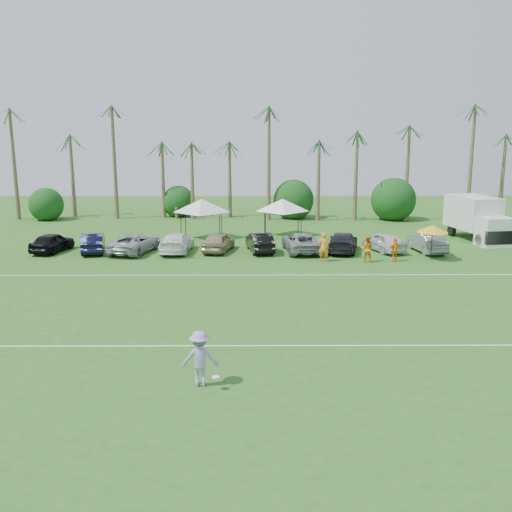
{
  "coord_description": "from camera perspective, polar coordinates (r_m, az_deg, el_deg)",
  "views": [
    {
      "loc": [
        1.8,
        -20.06,
        8.5
      ],
      "look_at": [
        1.99,
        12.14,
        1.6
      ],
      "focal_mm": 40.0,
      "sensor_mm": 36.0,
      "label": 1
    }
  ],
  "objects": [
    {
      "name": "bush_tree_0",
      "position": [
        62.97,
        -19.72,
        5.28
      ],
      "size": [
        4.0,
        4.0,
        4.0
      ],
      "color": "brown",
      "rests_on": "ground"
    },
    {
      "name": "palm_tree_3",
      "position": [
        58.9,
        -10.21,
        13.43
      ],
      "size": [
        2.4,
        2.4,
        11.9
      ],
      "color": "brown",
      "rests_on": "ground"
    },
    {
      "name": "parked_car_9",
      "position": [
        43.65,
        16.67,
        1.31
      ],
      "size": [
        2.09,
        4.51,
        1.43
      ],
      "primitive_type": "imported",
      "rotation": [
        0.0,
        0.0,
        3.28
      ],
      "color": "slate",
      "rests_on": "ground"
    },
    {
      "name": "canopy_tent_right",
      "position": [
        48.36,
        2.67,
        5.73
      ],
      "size": [
        4.54,
        4.54,
        3.68
      ],
      "color": "black",
      "rests_on": "ground"
    },
    {
      "name": "sideline_player_b",
      "position": [
        39.25,
        11.03,
        0.71
      ],
      "size": [
        1.01,
        0.87,
        1.81
      ],
      "primitive_type": "imported",
      "rotation": [
        0.0,
        0.0,
        2.91
      ],
      "color": "orange",
      "rests_on": "ground"
    },
    {
      "name": "parked_car_1",
      "position": [
        43.45,
        -15.97,
        1.3
      ],
      "size": [
        2.4,
        4.57,
        1.43
      ],
      "primitive_type": "imported",
      "rotation": [
        0.0,
        0.0,
        3.35
      ],
      "color": "black",
      "rests_on": "ground"
    },
    {
      "name": "bush_tree_1",
      "position": [
        59.95,
        -7.86,
        5.56
      ],
      "size": [
        4.0,
        4.0,
        4.0
      ],
      "color": "brown",
      "rests_on": "ground"
    },
    {
      "name": "sideline_player_c",
      "position": [
        39.81,
        13.72,
        0.62
      ],
      "size": [
        1.03,
        0.72,
        1.63
      ],
      "primitive_type": "imported",
      "rotation": [
        0.0,
        0.0,
        3.51
      ],
      "color": "orange",
      "rests_on": "ground"
    },
    {
      "name": "palm_tree_11",
      "position": [
        63.31,
        23.7,
        12.52
      ],
      "size": [
        2.4,
        2.4,
        11.9
      ],
      "color": "brown",
      "rests_on": "ground"
    },
    {
      "name": "palm_tree_4",
      "position": [
        58.36,
        -6.16,
        11.02
      ],
      "size": [
        2.4,
        2.4,
        8.9
      ],
      "color": "brown",
      "rests_on": "ground"
    },
    {
      "name": "ground",
      "position": [
        21.86,
        -5.13,
        -10.84
      ],
      "size": [
        120.0,
        120.0,
        0.0
      ],
      "primitive_type": "plane",
      "color": "#2A5B1B",
      "rests_on": "ground"
    },
    {
      "name": "palm_tree_7",
      "position": [
        58.41,
        5.91,
        13.56
      ],
      "size": [
        2.4,
        2.4,
        11.9
      ],
      "color": "brown",
      "rests_on": "ground"
    },
    {
      "name": "parked_car_8",
      "position": [
        43.13,
        12.67,
        1.4
      ],
      "size": [
        2.92,
        4.52,
        1.43
      ],
      "primitive_type": "imported",
      "rotation": [
        0.0,
        0.0,
        3.46
      ],
      "color": "silver",
      "rests_on": "ground"
    },
    {
      "name": "palm_tree_6",
      "position": [
        58.11,
        1.87,
        12.79
      ],
      "size": [
        2.4,
        2.4,
        10.9
      ],
      "color": "brown",
      "rests_on": "ground"
    },
    {
      "name": "palm_tree_5",
      "position": [
        58.09,
        -2.17,
        11.94
      ],
      "size": [
        2.4,
        2.4,
        9.9
      ],
      "color": "brown",
      "rests_on": "ground"
    },
    {
      "name": "palm_tree_1",
      "position": [
        61.03,
        -18.67,
        11.34
      ],
      "size": [
        2.4,
        2.4,
        9.9
      ],
      "color": "brown",
      "rests_on": "ground"
    },
    {
      "name": "parked_car_4",
      "position": [
        42.13,
        -3.78,
        1.42
      ],
      "size": [
        2.57,
        4.47,
        1.43
      ],
      "primitive_type": "imported",
      "rotation": [
        0.0,
        0.0,
        2.92
      ],
      "color": "tan",
      "rests_on": "ground"
    },
    {
      "name": "parked_car_0",
      "position": [
        44.51,
        -19.71,
        1.31
      ],
      "size": [
        2.5,
        4.46,
        1.43
      ],
      "primitive_type": "imported",
      "rotation": [
        0.0,
        0.0,
        2.94
      ],
      "color": "black",
      "rests_on": "ground"
    },
    {
      "name": "market_umbrella",
      "position": [
        40.7,
        17.25,
        2.61
      ],
      "size": [
        2.18,
        2.18,
        2.43
      ],
      "color": "black",
      "rests_on": "ground"
    },
    {
      "name": "frisbee_player",
      "position": [
        19.9,
        -5.63,
        -10.16
      ],
      "size": [
        1.34,
        0.93,
        1.97
      ],
      "rotation": [
        0.0,
        0.0,
        3.18
      ],
      "color": "#9B8FCA",
      "rests_on": "ground"
    },
    {
      "name": "field_lines",
      "position": [
        29.37,
        -3.85,
        -4.74
      ],
      "size": [
        80.0,
        12.1,
        0.01
      ],
      "color": "white",
      "rests_on": "ground"
    },
    {
      "name": "palm_tree_0",
      "position": [
        62.76,
        -23.02,
        10.22
      ],
      "size": [
        2.4,
        2.4,
        8.9
      ],
      "color": "brown",
      "rests_on": "ground"
    },
    {
      "name": "palm_tree_10",
      "position": [
        61.82,
        20.17,
        12.03
      ],
      "size": [
        2.4,
        2.4,
        10.9
      ],
      "color": "brown",
      "rests_on": "ground"
    },
    {
      "name": "sideline_player_a",
      "position": [
        38.95,
        6.77,
        0.89
      ],
      "size": [
        0.82,
        0.64,
        1.98
      ],
      "primitive_type": "imported",
      "rotation": [
        0.0,
        0.0,
        2.88
      ],
      "color": "orange",
      "rests_on": "ground"
    },
    {
      "name": "palm_tree_8",
      "position": [
        59.14,
        10.77,
        10.9
      ],
      "size": [
        2.4,
        2.4,
        8.9
      ],
      "color": "brown",
      "rests_on": "ground"
    },
    {
      "name": "bush_tree_3",
      "position": [
        61.11,
        13.15,
        5.48
      ],
      "size": [
        4.0,
        4.0,
        4.0
      ],
      "color": "brown",
      "rests_on": "ground"
    },
    {
      "name": "parked_car_5",
      "position": [
        41.99,
        0.39,
        1.41
      ],
      "size": [
        2.22,
        4.54,
        1.43
      ],
      "primitive_type": "imported",
      "rotation": [
        0.0,
        0.0,
        3.31
      ],
      "color": "black",
      "rests_on": "ground"
    },
    {
      "name": "parked_car_6",
      "position": [
        42.05,
        4.56,
        1.39
      ],
      "size": [
        2.83,
        5.34,
        1.43
      ],
      "primitive_type": "imported",
      "rotation": [
        0.0,
        0.0,
        3.23
      ],
      "color": "gray",
      "rests_on": "ground"
    },
    {
      "name": "parked_car_3",
      "position": [
        42.22,
        -7.94,
        1.35
      ],
      "size": [
        2.28,
        5.04,
        1.43
      ],
      "primitive_type": "imported",
      "rotation": [
        0.0,
        0.0,
        3.09
      ],
      "color": "white",
      "rests_on": "ground"
    },
    {
      "name": "canopy_tent_left",
      "position": [
        47.16,
        -5.47,
        5.7
      ],
      "size": [
        4.74,
        4.74,
        3.84
      ],
      "color": "black",
      "rests_on": "ground"
    },
    {
      "name": "bush_tree_2",
      "position": [
        59.59,
        3.72,
        5.61
      ],
      "size": [
        4.0,
        4.0,
        4.0
      ],
      "color": "brown",
      "rests_on": "ground"
    },
    {
      "name": "palm_tree_9",
      "position": [
        60.28,
        15.56,
        11.52
      ],
      "size": [
        2.4,
        2.4,
        9.9
      ],
      "color": "brown",
      "rests_on": "ground"
    },
    {
      "name": "box_truck",
      "position": [
        49.78,
        21.31,
        3.62
      ],
      "size": [
        3.6,
        7.12,
        3.5
      ],
      "rotation": [
        0.0,
        0.0,
        0.16
      ],
      "color": "silver",
      "rests_on": "ground"
    },
    {
      "name": "parked_car_2",
      "position": [
        42.57,
        -12.06,
        1.29
      ],
      "size": [
        3.53,
        5.57,
        1.43
      ],
      "primitive_type": "imported",
      "rotation": [
        0.0,
        0.0,
        2.9
      ],
      "color": "#9DA1A8",
      "rests_on": "ground"
    },
    {
      "name": "parked_car_7",
      "position": [
        42.51,
        8.67,
        1.4
      ],
      "size": [
        3.03,
        5.25,
        1.43
      ],
      "primitive_type": "imported",
      "rotation": [
        0.0,
        0.0,
        2.92
      ],
      "color": "black",
      "rests_on": "ground"
    },
    {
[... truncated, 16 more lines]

